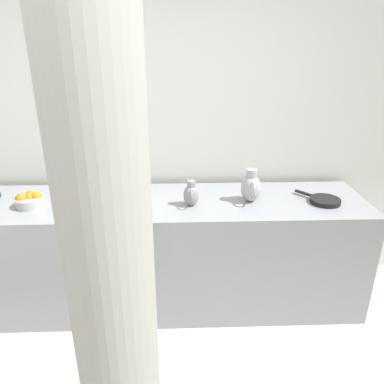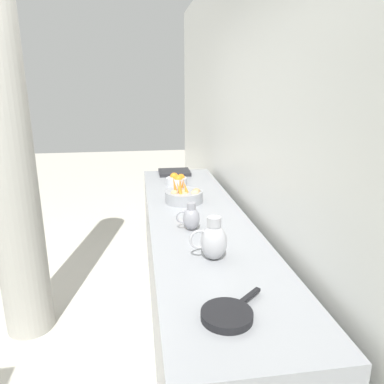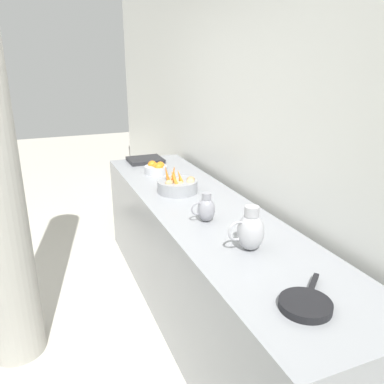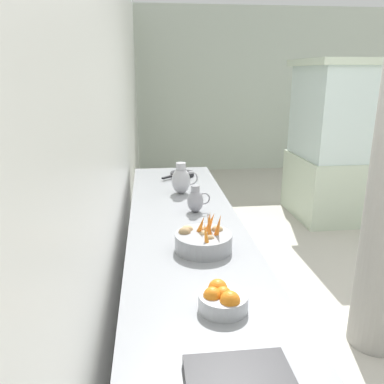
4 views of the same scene
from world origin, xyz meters
name	(u,v)px [view 3 (image 3 of 4)]	position (x,y,z in m)	size (l,w,h in m)	color
tile_wall_left	(313,131)	(-1.95, 0.49, 1.50)	(0.10, 9.19, 3.00)	silver
prep_counter	(203,263)	(-1.47, -0.01, 0.45)	(0.73, 3.15, 0.91)	gray
vegetable_colander	(177,185)	(-1.41, -0.39, 0.96)	(0.32, 0.32, 0.22)	gray
orange_bowl	(156,168)	(-1.41, -0.96, 0.95)	(0.21, 0.21, 0.11)	#ADAFB5
metal_pitcher_tall	(250,230)	(-1.44, 0.68, 1.02)	(0.21, 0.15, 0.25)	#A3A3A8
metal_pitcher_short	(206,209)	(-1.38, 0.23, 0.99)	(0.16, 0.11, 0.19)	gray
counter_sink_basin	(145,160)	(-1.44, -1.41, 0.92)	(0.34, 0.30, 0.04)	#232326
skillet_on_counter	(306,304)	(-1.39, 1.23, 0.92)	(0.31, 0.29, 0.03)	black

